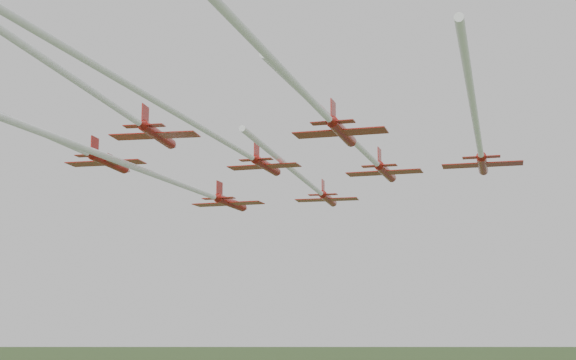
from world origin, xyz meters
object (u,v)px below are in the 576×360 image
at_px(jet_row2_right, 366,153).
at_px(jet_row3_left, 25,125).
at_px(jet_row2_left, 187,187).
at_px(jet_row4_left, 115,106).
at_px(jet_row3_mid, 209,132).
at_px(jet_row4_right, 305,93).
at_px(jet_lead, 313,187).
at_px(jet_row3_right, 479,142).

xyz_separation_m(jet_row2_right, jet_row3_left, (-23.85, -28.42, -0.28)).
relative_size(jet_row2_left, jet_row4_left, 1.19).
distance_m(jet_row3_left, jet_row3_mid, 18.17).
xyz_separation_m(jet_row3_left, jet_row4_right, (30.74, -1.43, -1.27)).
relative_size(jet_row2_left, jet_row3_mid, 0.94).
height_order(jet_lead, jet_row2_right, jet_row2_right).
relative_size(jet_row3_right, jet_row4_left, 0.98).
bearing_deg(jet_row2_left, jet_row3_right, -18.58).
bearing_deg(jet_row4_left, jet_row2_left, 92.24).
height_order(jet_row3_mid, jet_row3_right, jet_row3_mid).
height_order(jet_lead, jet_row2_left, jet_lead).
bearing_deg(jet_row3_right, jet_lead, 127.91).
distance_m(jet_lead, jet_row3_mid, 35.80).
distance_m(jet_row2_left, jet_row3_left, 23.67).
distance_m(jet_row2_left, jet_row3_mid, 22.23).
height_order(jet_row2_right, jet_row3_left, jet_row2_right).
bearing_deg(jet_row2_left, jet_row3_mid, -60.19).
bearing_deg(jet_row3_mid, jet_row4_left, -141.32).
distance_m(jet_row2_left, jet_row4_left, 25.43).
xyz_separation_m(jet_row2_left, jet_row2_right, (20.99, 5.08, 3.03)).
xyz_separation_m(jet_lead, jet_row4_left, (0.46, -41.97, 0.99)).
bearing_deg(jet_lead, jet_row3_right, -54.18).
xyz_separation_m(jet_lead, jet_row2_left, (-7.98, -18.19, -2.12)).
xyz_separation_m(jet_row3_mid, jet_row4_left, (-5.72, -6.71, 1.59)).
distance_m(jet_row2_left, jet_row4_right, 37.32).
distance_m(jet_row3_left, jet_row4_right, 30.80).
xyz_separation_m(jet_row3_left, jet_row3_mid, (17.01, 6.26, -1.22)).
distance_m(jet_row2_right, jet_row3_left, 37.10).
height_order(jet_row4_left, jet_row4_right, jet_row4_left).
bearing_deg(jet_row3_mid, jet_row2_left, 118.76).
bearing_deg(jet_lead, jet_row3_mid, -94.43).
distance_m(jet_row2_left, jet_row2_right, 21.81).
xyz_separation_m(jet_row3_left, jet_row4_left, (11.29, -0.45, 0.36)).
relative_size(jet_row2_left, jet_row3_right, 1.22).
bearing_deg(jet_row4_right, jet_lead, 103.61).
distance_m(jet_lead, jet_row3_right, 37.20).
bearing_deg(jet_row3_mid, jet_lead, 89.05).
distance_m(jet_row2_right, jet_row4_left, 31.48).
relative_size(jet_lead, jet_row4_right, 0.93).
bearing_deg(jet_row2_right, jet_lead, 124.58).
distance_m(jet_row3_mid, jet_row3_right, 25.16).
relative_size(jet_row3_left, jet_row4_right, 1.24).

